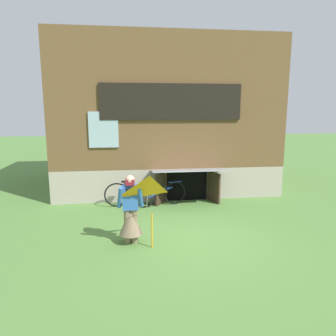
{
  "coord_description": "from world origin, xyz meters",
  "views": [
    {
      "loc": [
        -1.37,
        -6.93,
        2.96
      ],
      "look_at": [
        -0.35,
        1.11,
        1.45
      ],
      "focal_mm": 33.7,
      "sensor_mm": 36.0,
      "label": 1
    }
  ],
  "objects_px": {
    "person": "(131,215)",
    "bicycle_blue": "(160,194)",
    "kite": "(150,194)",
    "bicycle_red": "(133,194)"
  },
  "relations": [
    {
      "from": "person",
      "to": "bicycle_blue",
      "type": "height_order",
      "value": "person"
    },
    {
      "from": "kite",
      "to": "person",
      "type": "bearing_deg",
      "value": 129.78
    },
    {
      "from": "bicycle_blue",
      "to": "kite",
      "type": "bearing_deg",
      "value": -113.87
    },
    {
      "from": "kite",
      "to": "bicycle_red",
      "type": "bearing_deg",
      "value": 95.29
    },
    {
      "from": "person",
      "to": "kite",
      "type": "bearing_deg",
      "value": -71.23
    },
    {
      "from": "person",
      "to": "bicycle_red",
      "type": "bearing_deg",
      "value": 66.96
    },
    {
      "from": "person",
      "to": "bicycle_red",
      "type": "height_order",
      "value": "person"
    },
    {
      "from": "bicycle_blue",
      "to": "bicycle_red",
      "type": "distance_m",
      "value": 0.84
    },
    {
      "from": "kite",
      "to": "bicycle_red",
      "type": "xyz_separation_m",
      "value": [
        -0.3,
        3.29,
        -0.87
      ]
    },
    {
      "from": "person",
      "to": "bicycle_blue",
      "type": "xyz_separation_m",
      "value": [
        0.93,
        2.69,
        -0.28
      ]
    }
  ]
}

